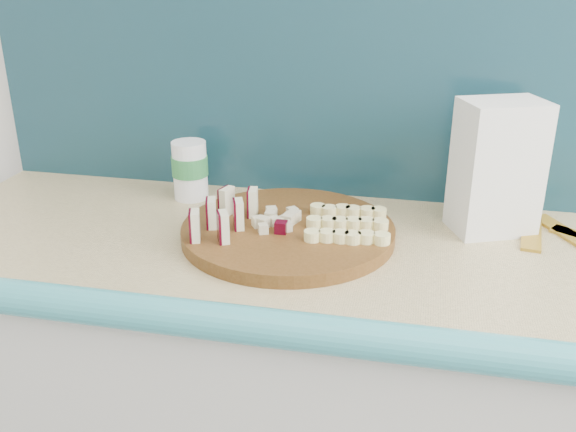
# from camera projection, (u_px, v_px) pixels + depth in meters

# --- Properties ---
(backsplash) EXTENTS (2.20, 0.02, 0.50)m
(backsplash) POSITION_uv_depth(u_px,v_px,m) (479.00, 91.00, 1.34)
(backsplash) COLOR teal
(backsplash) RESTS_ON kitchen_counter
(cutting_board) EXTENTS (0.46, 0.46, 0.03)m
(cutting_board) POSITION_uv_depth(u_px,v_px,m) (288.00, 231.00, 1.26)
(cutting_board) COLOR #4B2C10
(cutting_board) RESTS_ON kitchen_counter
(apple_wedges) EXTENTS (0.10, 0.17, 0.06)m
(apple_wedges) POSITION_uv_depth(u_px,v_px,m) (225.00, 214.00, 1.23)
(apple_wedges) COLOR beige
(apple_wedges) RESTS_ON cutting_board
(apple_chunks) EXTENTS (0.07, 0.07, 0.02)m
(apple_chunks) POSITION_uv_depth(u_px,v_px,m) (275.00, 220.00, 1.25)
(apple_chunks) COLOR beige
(apple_chunks) RESTS_ON cutting_board
(banana_slices) EXTENTS (0.17, 0.17, 0.02)m
(banana_slices) POSITION_uv_depth(u_px,v_px,m) (347.00, 223.00, 1.24)
(banana_slices) COLOR #FFF49B
(banana_slices) RESTS_ON cutting_board
(flour_bag) EXTENTS (0.18, 0.16, 0.26)m
(flour_bag) POSITION_uv_depth(u_px,v_px,m) (497.00, 168.00, 1.25)
(flour_bag) COLOR white
(flour_bag) RESTS_ON kitchen_counter
(canister) EXTENTS (0.08, 0.08, 0.13)m
(canister) POSITION_uv_depth(u_px,v_px,m) (190.00, 169.00, 1.44)
(canister) COLOR white
(canister) RESTS_ON kitchen_counter
(banana_peel) EXTENTS (0.23, 0.19, 0.01)m
(banana_peel) POSITION_uv_depth(u_px,v_px,m) (563.00, 235.00, 1.27)
(banana_peel) COLOR gold
(banana_peel) RESTS_ON kitchen_counter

